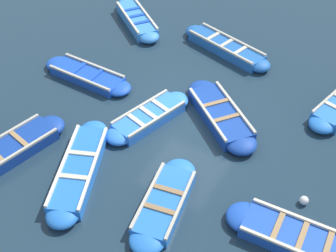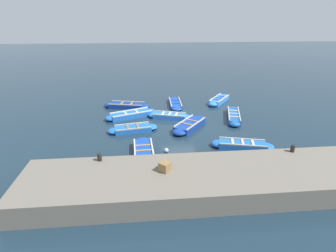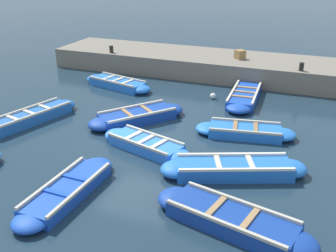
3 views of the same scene
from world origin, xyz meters
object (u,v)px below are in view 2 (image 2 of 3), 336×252
Objects in this scene: wooden_crate at (165,167)px; bollard_north at (293,148)px; boat_broadside at (133,129)px; boat_alongside at (127,106)px; boat_mid_row at (219,100)px; boat_centre at (242,145)px; boat_far_corner at (131,115)px; boat_stern_in at (170,116)px; bollard_mid_north at (99,157)px; boat_inner_gap at (144,153)px; buoy_orange_near at (166,150)px; boat_outer_right at (175,104)px; boat_near_quay at (234,116)px; boat_drifting at (190,125)px.

bollard_north is at bearing -79.79° from wooden_crate.
boat_alongside reaches higher than boat_broadside.
boat_mid_row is 10.90m from bollard_north.
boat_centre is at bearing -138.24° from boat_alongside.
wooden_crate is at bearing -168.80° from boat_far_corner.
boat_far_corner reaches higher than boat_alongside.
bollard_mid_north is (-7.39, 3.88, 0.94)m from boat_stern_in.
boat_broadside is 5.53m from bollard_mid_north.
buoy_orange_near is (0.32, -1.23, -0.05)m from boat_inner_gap.
boat_far_corner is at bearing 111.55° from boat_mid_row.
boat_mid_row is (3.46, -4.67, 0.03)m from boat_stern_in.
boat_mid_row is at bearing -82.81° from boat_outer_right.
boat_near_quay is 11.19× the size of bollard_mid_north.
boat_centre is (-2.97, -6.28, 0.02)m from boat_broadside.
boat_mid_row is 9.20× the size of bollard_north.
boat_mid_row reaches higher than boat_alongside.
bollard_north is at bearing -175.82° from boat_near_quay.
boat_near_quay is at bearing -77.30° from boat_broadside.
bollard_mid_north is (-1.89, 1.97, 0.94)m from boat_inner_gap.
boat_stern_in is at bearing 31.92° from boat_drifting.
boat_centre is 8.54m from boat_outer_right.
boat_alongside is (3.14, 7.95, -0.00)m from boat_near_quay.
boat_centre is 2.93m from bollard_north.
boat_alongside is at bearing 18.12° from buoy_orange_near.
bollard_mid_north is at bearing 176.47° from boat_alongside.
bollard_north reaches higher than buoy_orange_near.
boat_mid_row is 11.12m from boat_inner_gap.
boat_outer_right is at bearing -10.15° from buoy_orange_near.
boat_near_quay is (1.44, -3.51, -0.01)m from boat_drifting.
boat_broadside is 1.02× the size of boat_stern_in.
boat_broadside is 0.87× the size of boat_alongside.
boat_far_corner reaches higher than boat_stern_in.
boat_outer_right is (3.42, 3.91, -0.04)m from boat_near_quay.
wooden_crate reaches higher than boat_mid_row.
boat_far_corner is 1.10× the size of boat_centre.
boat_broadside is (-2.60, -0.20, -0.03)m from boat_far_corner.
boat_stern_in reaches higher than boat_broadside.
wooden_crate is (-11.20, -2.23, 0.95)m from boat_alongside.
boat_inner_gap is 1.27m from buoy_orange_near.
boat_drifting is 1.04× the size of boat_stern_in.
boat_inner_gap reaches higher than boat_stern_in.
boat_broadside is 6.94m from boat_centre.
bollard_mid_north reaches higher than buoy_orange_near.
wooden_crate is at bearing 144.64° from boat_near_quay.
bollard_mid_north is (-5.50, 5.06, 0.92)m from boat_drifting.
bollard_north is (-5.50, -4.01, 0.92)m from boat_drifting.
bollard_north is at bearing -156.89° from boat_outer_right.
wooden_crate reaches higher than bollard_mid_north.
boat_stern_in is 0.85× the size of boat_inner_gap.
boat_stern_in is (1.89, 1.18, -0.03)m from boat_drifting.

